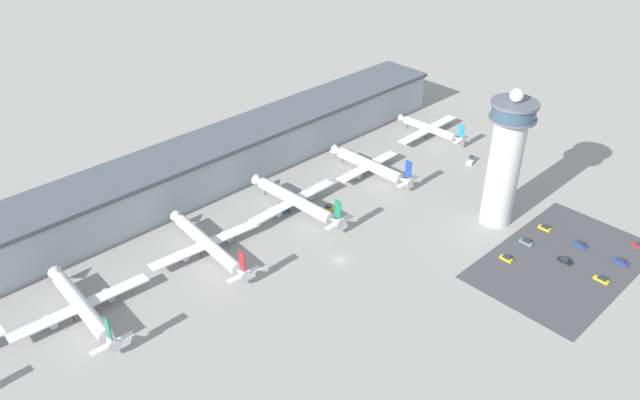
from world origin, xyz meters
TOP-DOWN VIEW (x-y plane):
  - ground_plane at (0.00, 0.00)m, footprint 1000.00×1000.00m
  - terminal_building at (0.00, 70.00)m, footprint 235.04×25.00m
  - control_tower at (57.13, -21.94)m, footprint 15.61×15.61m
  - parking_lot_surface at (52.13, -51.35)m, footprint 64.00×40.00m
  - airplane_gate_bravo at (-73.44, 32.58)m, footprint 41.65×42.24m
  - airplane_gate_charlie at (-29.40, 32.71)m, footprint 40.51×44.80m
  - airplane_gate_delta at (8.97, 32.20)m, footprint 39.38×44.69m
  - airplane_gate_echo at (48.89, 31.72)m, footprint 33.00×40.42m
  - airplane_gate_foxtrot at (93.82, 36.25)m, footprint 38.42×34.52m
  - service_truck_catering at (87.41, 9.16)m, footprint 6.30×3.96m
  - service_truck_fuel at (17.37, 23.63)m, footprint 6.18×4.10m
  - service_truck_water at (5.03, 36.02)m, footprint 6.98×4.10m
  - car_white_wagon at (52.43, -37.43)m, footprint 1.77×4.77m
  - car_red_hatchback at (52.50, -51.65)m, footprint 1.83×4.68m
  - car_grey_coupe at (51.74, -64.42)m, footprint 1.88×4.84m
  - car_black_suv at (39.60, -37.74)m, footprint 1.74×4.31m
  - car_maroon_suv at (78.29, -65.28)m, footprint 2.04×4.62m
  - car_yellow_taxi at (64.97, -64.54)m, footprint 1.94×4.76m
  - car_navy_sedan at (64.47, -50.91)m, footprint 1.86×4.54m
  - car_silver_sedan at (64.89, -37.50)m, footprint 1.94×4.50m

SIDE VIEW (x-z plane):
  - ground_plane at x=0.00m, z-range 0.00..0.00m
  - parking_lot_surface at x=52.13m, z-range 0.00..0.01m
  - car_grey_coupe at x=51.74m, z-range -0.16..1.24m
  - car_silver_sedan at x=64.89m, z-range -0.16..1.27m
  - car_black_suv at x=39.60m, z-range -0.16..1.28m
  - car_maroon_suv at x=78.29m, z-range -0.17..1.32m
  - car_navy_sedan at x=64.47m, z-range -0.17..1.33m
  - car_yellow_taxi at x=64.97m, z-range -0.17..1.35m
  - car_white_wagon at x=52.43m, z-range -0.17..1.39m
  - car_red_hatchback at x=52.50m, z-range -0.17..1.39m
  - service_truck_catering at x=87.41m, z-range -0.42..2.29m
  - service_truck_water at x=5.03m, z-range -0.45..2.52m
  - service_truck_fuel at x=17.37m, z-range -0.47..2.60m
  - airplane_gate_foxtrot at x=93.82m, z-range -1.64..9.76m
  - airplane_gate_charlie at x=-29.40m, z-range -2.35..10.53m
  - airplane_gate_bravo at x=-73.44m, z-range -2.53..10.84m
  - airplane_gate_echo at x=48.89m, z-range -2.54..10.94m
  - airplane_gate_delta at x=8.97m, z-range -2.27..11.60m
  - terminal_building at x=0.00m, z-range 0.10..18.36m
  - control_tower at x=57.13m, z-range -0.08..50.37m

